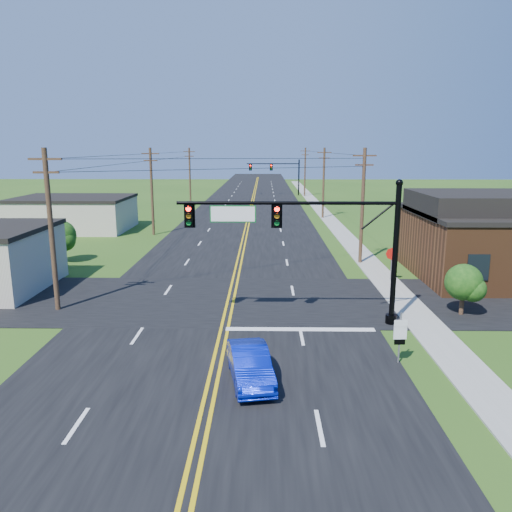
{
  "coord_description": "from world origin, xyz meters",
  "views": [
    {
      "loc": [
        2.16,
        -16.76,
        8.99
      ],
      "look_at": [
        1.72,
        10.0,
        3.16
      ],
      "focal_mm": 35.0,
      "sensor_mm": 36.0,
      "label": 1
    }
  ],
  "objects_px": {
    "blue_car": "(250,365)",
    "stop_sign": "(392,257)",
    "signal_mast_far": "(276,171)",
    "route_sign": "(400,334)",
    "signal_mast_main": "(307,234)"
  },
  "relations": [
    {
      "from": "blue_car",
      "to": "stop_sign",
      "type": "bearing_deg",
      "value": 48.76
    },
    {
      "from": "signal_mast_far",
      "to": "stop_sign",
      "type": "relative_size",
      "value": 4.62
    },
    {
      "from": "signal_mast_main",
      "to": "route_sign",
      "type": "height_order",
      "value": "signal_mast_main"
    },
    {
      "from": "blue_car",
      "to": "route_sign",
      "type": "distance_m",
      "value": 6.54
    },
    {
      "from": "signal_mast_main",
      "to": "route_sign",
      "type": "bearing_deg",
      "value": -54.07
    },
    {
      "from": "signal_mast_far",
      "to": "blue_car",
      "type": "distance_m",
      "value": 78.83
    },
    {
      "from": "stop_sign",
      "to": "blue_car",
      "type": "bearing_deg",
      "value": -119.72
    },
    {
      "from": "signal_mast_far",
      "to": "route_sign",
      "type": "distance_m",
      "value": 77.05
    },
    {
      "from": "signal_mast_far",
      "to": "blue_car",
      "type": "height_order",
      "value": "signal_mast_far"
    },
    {
      "from": "blue_car",
      "to": "stop_sign",
      "type": "xyz_separation_m",
      "value": [
        9.22,
        15.13,
        1.03
      ]
    },
    {
      "from": "signal_mast_main",
      "to": "stop_sign",
      "type": "distance_m",
      "value": 11.09
    },
    {
      "from": "route_sign",
      "to": "signal_mast_far",
      "type": "bearing_deg",
      "value": 88.73
    },
    {
      "from": "signal_mast_main",
      "to": "signal_mast_far",
      "type": "relative_size",
      "value": 1.03
    },
    {
      "from": "blue_car",
      "to": "route_sign",
      "type": "relative_size",
      "value": 1.83
    },
    {
      "from": "blue_car",
      "to": "stop_sign",
      "type": "relative_size",
      "value": 1.74
    }
  ]
}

